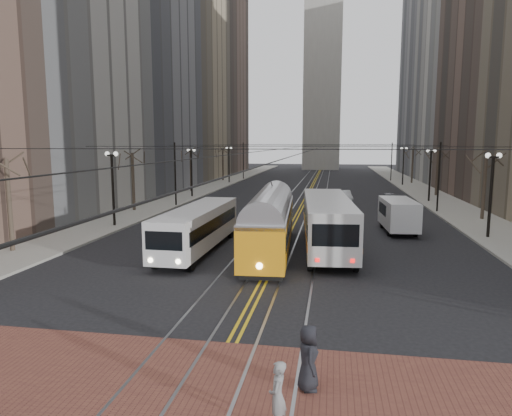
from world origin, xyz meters
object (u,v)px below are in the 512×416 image
(clock_tower, at_px, (324,20))
(pedestrian_a, at_px, (308,357))
(streetcar, at_px, (270,228))
(pedestrian_b, at_px, (278,396))
(sedan_silver, at_px, (344,197))
(rear_bus, at_px, (327,224))
(transit_bus, at_px, (198,230))
(cargo_van, at_px, (398,216))
(sedan_grey, at_px, (391,201))

(clock_tower, relative_size, pedestrian_a, 37.15)
(streetcar, bearing_deg, pedestrian_b, -85.00)
(sedan_silver, bearing_deg, rear_bus, -101.49)
(streetcar, bearing_deg, clock_tower, 86.19)
(transit_bus, height_order, pedestrian_b, transit_bus)
(sedan_silver, bearing_deg, clock_tower, 86.04)
(rear_bus, height_order, pedestrian_a, rear_bus)
(streetcar, relative_size, pedestrian_b, 7.67)
(rear_bus, bearing_deg, sedan_silver, 81.71)
(sedan_silver, bearing_deg, cargo_van, -85.34)
(pedestrian_a, height_order, pedestrian_b, pedestrian_a)
(sedan_silver, bearing_deg, pedestrian_b, -100.95)
(transit_bus, relative_size, pedestrian_b, 6.53)
(sedan_grey, bearing_deg, pedestrian_a, -99.19)
(sedan_grey, bearing_deg, sedan_silver, 140.78)
(clock_tower, height_order, sedan_silver, clock_tower)
(transit_bus, distance_m, streetcar, 4.35)
(pedestrian_a, bearing_deg, pedestrian_b, 152.47)
(streetcar, distance_m, pedestrian_b, 17.13)
(transit_bus, height_order, cargo_van, transit_bus)
(clock_tower, height_order, pedestrian_a, clock_tower)
(sedan_grey, bearing_deg, clock_tower, 98.24)
(clock_tower, height_order, streetcar, clock_tower)
(transit_bus, distance_m, sedan_silver, 26.28)
(rear_bus, xyz_separation_m, sedan_grey, (6.10, 18.89, -0.78))
(transit_bus, distance_m, sedan_grey, 24.90)
(streetcar, xyz_separation_m, pedestrian_a, (3.12, -15.05, -0.59))
(rear_bus, bearing_deg, transit_bus, -171.01)
(clock_tower, distance_m, cargo_van, 89.91)
(streetcar, xyz_separation_m, sedan_silver, (4.85, 24.19, -0.82))
(rear_bus, distance_m, sedan_silver, 22.84)
(transit_bus, xyz_separation_m, sedan_silver, (9.18, 24.62, -0.67))
(clock_tower, height_order, sedan_grey, clock_tower)
(rear_bus, distance_m, pedestrian_a, 16.49)
(clock_tower, distance_m, rear_bus, 95.40)
(streetcar, bearing_deg, rear_bus, 19.50)
(clock_tower, xyz_separation_m, rear_bus, (2.85, -88.95, -34.38))
(streetcar, height_order, cargo_van, streetcar)
(streetcar, bearing_deg, cargo_van, 39.37)
(transit_bus, bearing_deg, sedan_silver, 70.65)
(sedan_grey, distance_m, sedan_silver, 6.02)
(pedestrian_a, bearing_deg, sedan_silver, -12.61)
(cargo_van, distance_m, sedan_grey, 12.52)
(cargo_van, distance_m, pedestrian_b, 25.46)
(transit_bus, bearing_deg, pedestrian_b, -66.34)
(transit_bus, height_order, streetcar, streetcar)
(pedestrian_a, bearing_deg, cargo_van, -23.18)
(rear_bus, bearing_deg, cargo_van, 47.03)
(clock_tower, distance_m, pedestrian_b, 112.92)
(transit_bus, relative_size, streetcar, 0.85)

